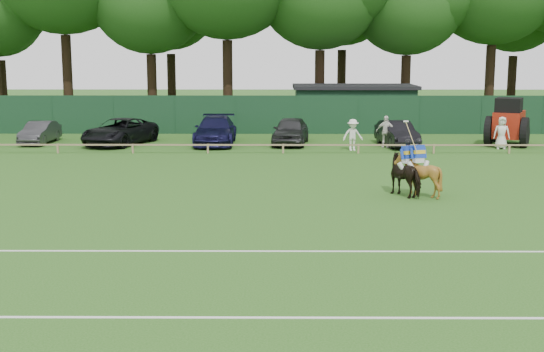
{
  "coord_description": "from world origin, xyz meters",
  "views": [
    {
      "loc": [
        0.64,
        -20.25,
        5.47
      ],
      "look_at": [
        0.5,
        3.0,
        1.4
      ],
      "focal_mm": 48.0,
      "sensor_mm": 36.0,
      "label": 1
    }
  ],
  "objects_px": {
    "horse_chestnut": "(418,175)",
    "sedan_grey": "(40,132)",
    "utility_shed": "(354,107)",
    "suv_black": "(120,132)",
    "sedan_navy": "(215,131)",
    "spectator_mid": "(386,132)",
    "spectator_right": "(502,133)",
    "spectator_left": "(353,135)",
    "horse_dark": "(407,175)",
    "tractor": "(508,123)",
    "hatch_grey": "(291,131)",
    "estate_black": "(397,134)"
  },
  "relations": [
    {
      "from": "horse_chestnut",
      "to": "sedan_grey",
      "type": "xyz_separation_m",
      "value": [
        -19.18,
        15.52,
        -0.18
      ]
    },
    {
      "from": "sedan_grey",
      "to": "utility_shed",
      "type": "relative_size",
      "value": 0.47
    },
    {
      "from": "suv_black",
      "to": "sedan_navy",
      "type": "xyz_separation_m",
      "value": [
        5.53,
        0.17,
        0.05
      ]
    },
    {
      "from": "spectator_mid",
      "to": "spectator_right",
      "type": "xyz_separation_m",
      "value": [
        6.35,
        -0.55,
        -0.01
      ]
    },
    {
      "from": "horse_chestnut",
      "to": "spectator_left",
      "type": "xyz_separation_m",
      "value": [
        -1.13,
        12.58,
        0.04
      ]
    },
    {
      "from": "sedan_navy",
      "to": "horse_dark",
      "type": "bearing_deg",
      "value": -60.38
    },
    {
      "from": "spectator_left",
      "to": "tractor",
      "type": "distance_m",
      "value": 9.43
    },
    {
      "from": "suv_black",
      "to": "spectator_left",
      "type": "distance_m",
      "value": 13.45
    },
    {
      "from": "sedan_grey",
      "to": "horse_chestnut",
      "type": "bearing_deg",
      "value": -37.28
    },
    {
      "from": "horse_chestnut",
      "to": "hatch_grey",
      "type": "xyz_separation_m",
      "value": [
        -4.47,
        15.19,
        -0.03
      ]
    },
    {
      "from": "horse_chestnut",
      "to": "tractor",
      "type": "bearing_deg",
      "value": -134.87
    },
    {
      "from": "sedan_navy",
      "to": "spectator_right",
      "type": "height_order",
      "value": "spectator_right"
    },
    {
      "from": "horse_dark",
      "to": "horse_chestnut",
      "type": "height_order",
      "value": "horse_chestnut"
    },
    {
      "from": "spectator_left",
      "to": "suv_black",
      "type": "bearing_deg",
      "value": 158.21
    },
    {
      "from": "suv_black",
      "to": "estate_black",
      "type": "bearing_deg",
      "value": 17.16
    },
    {
      "from": "sedan_grey",
      "to": "tractor",
      "type": "distance_m",
      "value": 27.21
    },
    {
      "from": "estate_black",
      "to": "tractor",
      "type": "bearing_deg",
      "value": -4.37
    },
    {
      "from": "spectator_right",
      "to": "sedan_navy",
      "type": "bearing_deg",
      "value": -175.39
    },
    {
      "from": "sedan_grey",
      "to": "estate_black",
      "type": "height_order",
      "value": "estate_black"
    },
    {
      "from": "horse_dark",
      "to": "estate_black",
      "type": "xyz_separation_m",
      "value": [
        1.95,
        14.2,
        -0.07
      ]
    },
    {
      "from": "sedan_grey",
      "to": "tractor",
      "type": "bearing_deg",
      "value": 0.23
    },
    {
      "from": "horse_chestnut",
      "to": "sedan_grey",
      "type": "distance_m",
      "value": 24.67
    },
    {
      "from": "estate_black",
      "to": "spectator_left",
      "type": "xyz_separation_m",
      "value": [
        -2.72,
        -1.85,
        0.14
      ]
    },
    {
      "from": "suv_black",
      "to": "spectator_mid",
      "type": "bearing_deg",
      "value": 14.95
    },
    {
      "from": "spectator_left",
      "to": "spectator_right",
      "type": "bearing_deg",
      "value": -6.39
    },
    {
      "from": "estate_black",
      "to": "spectator_mid",
      "type": "distance_m",
      "value": 0.95
    },
    {
      "from": "suv_black",
      "to": "spectator_left",
      "type": "bearing_deg",
      "value": 8.85
    },
    {
      "from": "spectator_mid",
      "to": "spectator_right",
      "type": "distance_m",
      "value": 6.37
    },
    {
      "from": "sedan_navy",
      "to": "suv_black",
      "type": "bearing_deg",
      "value": -178.12
    },
    {
      "from": "sedan_navy",
      "to": "hatch_grey",
      "type": "height_order",
      "value": "sedan_navy"
    },
    {
      "from": "spectator_right",
      "to": "sedan_grey",
      "type": "bearing_deg",
      "value": -173.53
    },
    {
      "from": "horse_dark",
      "to": "spectator_right",
      "type": "height_order",
      "value": "spectator_right"
    },
    {
      "from": "hatch_grey",
      "to": "sedan_navy",
      "type": "bearing_deg",
      "value": -172.78
    },
    {
      "from": "horse_dark",
      "to": "sedan_grey",
      "type": "relative_size",
      "value": 0.48
    },
    {
      "from": "horse_dark",
      "to": "tractor",
      "type": "bearing_deg",
      "value": -152.96
    },
    {
      "from": "sedan_grey",
      "to": "hatch_grey",
      "type": "relative_size",
      "value": 0.84
    },
    {
      "from": "suv_black",
      "to": "spectator_mid",
      "type": "height_order",
      "value": "spectator_mid"
    },
    {
      "from": "estate_black",
      "to": "hatch_grey",
      "type": "bearing_deg",
      "value": 165.04
    },
    {
      "from": "estate_black",
      "to": "spectator_mid",
      "type": "height_order",
      "value": "spectator_mid"
    },
    {
      "from": "spectator_mid",
      "to": "hatch_grey",
      "type": "bearing_deg",
      "value": -179.65
    },
    {
      "from": "spectator_left",
      "to": "tractor",
      "type": "bearing_deg",
      "value": 2.3
    },
    {
      "from": "horse_chestnut",
      "to": "spectator_mid",
      "type": "distance_m",
      "value": 13.89
    },
    {
      "from": "spectator_left",
      "to": "utility_shed",
      "type": "bearing_deg",
      "value": 72.33
    },
    {
      "from": "hatch_grey",
      "to": "suv_black",
      "type": "bearing_deg",
      "value": -171.85
    },
    {
      "from": "horse_dark",
      "to": "spectator_left",
      "type": "xyz_separation_m",
      "value": [
        -0.77,
        12.35,
        0.07
      ]
    },
    {
      "from": "horse_dark",
      "to": "utility_shed",
      "type": "relative_size",
      "value": 0.22
    },
    {
      "from": "hatch_grey",
      "to": "tractor",
      "type": "bearing_deg",
      "value": 5.4
    },
    {
      "from": "sedan_navy",
      "to": "spectator_right",
      "type": "xyz_separation_m",
      "value": [
        16.03,
        -1.86,
        0.09
      ]
    },
    {
      "from": "sedan_grey",
      "to": "estate_black",
      "type": "relative_size",
      "value": 0.9
    },
    {
      "from": "hatch_grey",
      "to": "spectator_mid",
      "type": "relative_size",
      "value": 2.58
    }
  ]
}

